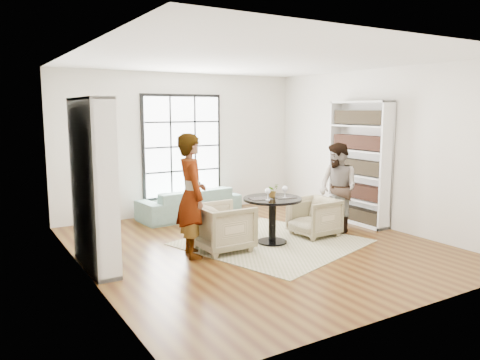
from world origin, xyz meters
TOP-DOWN VIEW (x-y plane):
  - ground at (0.00, 0.00)m, footprint 6.00×6.00m
  - room_shell at (0.00, 0.54)m, footprint 6.00×6.01m
  - rug at (0.30, 0.02)m, footprint 3.22×3.22m
  - pedestal_table at (0.29, 0.00)m, footprint 0.98×0.98m
  - sofa at (-0.09, 2.45)m, footprint 2.18×1.01m
  - armchair_left at (-0.61, 0.08)m, footprint 0.85×0.83m
  - armchair_right at (1.20, 0.01)m, footprint 0.78×0.76m
  - person_left at (-1.16, 0.08)m, footprint 0.57×0.76m
  - person_right at (1.75, 0.01)m, footprint 0.62×0.80m
  - placemat_left at (0.07, 0.04)m, footprint 0.38×0.31m
  - placemat_right at (0.49, -0.06)m, footprint 0.38×0.31m
  - cutlery_left at (0.07, 0.04)m, footprint 0.17×0.24m
  - cutlery_right at (0.49, -0.06)m, footprint 0.17×0.24m
  - wine_glass_left at (0.11, -0.12)m, footprint 0.09×0.09m
  - wine_glass_right at (0.45, -0.12)m, footprint 0.10×0.10m
  - flower_centerpiece at (0.32, 0.06)m, footprint 0.24×0.22m

SIDE VIEW (x-z plane):
  - ground at x=0.00m, z-range 0.00..0.00m
  - rug at x=0.30m, z-range 0.00..0.01m
  - sofa at x=-0.09m, z-range 0.00..0.62m
  - armchair_right at x=1.20m, z-range 0.00..0.68m
  - armchair_left at x=-0.61m, z-range 0.00..0.76m
  - pedestal_table at x=0.29m, z-range 0.17..0.95m
  - placemat_left at x=0.07m, z-range 0.78..0.79m
  - placemat_right at x=0.49m, z-range 0.78..0.79m
  - cutlery_left at x=0.07m, z-range 0.79..0.79m
  - cutlery_right at x=0.49m, z-range 0.79..0.79m
  - person_right at x=1.75m, z-range 0.00..1.64m
  - flower_centerpiece at x=0.32m, z-range 0.78..1.00m
  - wine_glass_left at x=0.11m, z-range 0.82..1.02m
  - wine_glass_right at x=0.45m, z-range 0.83..1.04m
  - person_left at x=-1.16m, z-range 0.00..1.89m
  - room_shell at x=0.00m, z-range -1.74..4.26m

